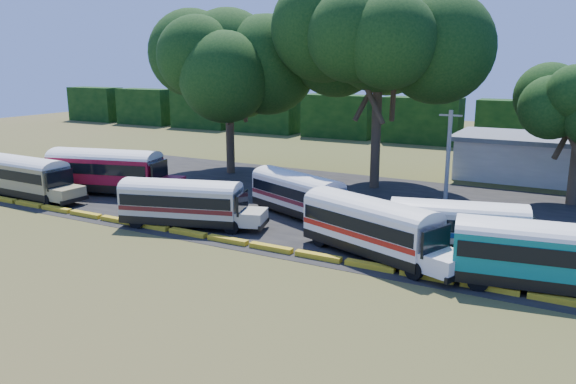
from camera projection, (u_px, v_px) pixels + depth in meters
The scene contains 15 objects.
ground at pixel (197, 243), 33.40m from camera, with size 160.00×160.00×0.00m, color #3E4F1A.
asphalt_strip at pixel (304, 202), 43.18m from camera, with size 64.00×24.00×0.02m, color black.
curb at pixel (208, 236), 34.22m from camera, with size 53.70×0.45×0.30m.
terminal_building at pixel (565, 159), 50.13m from camera, with size 19.00×9.00×4.00m.
treeline_backdrop at pixel (422, 120), 73.71m from camera, with size 130.00×4.00×6.00m.
bus_beige at pixel (25, 175), 44.02m from camera, with size 10.16×2.82×3.31m.
bus_red at pixel (108, 168), 45.43m from camera, with size 11.51×5.40×3.67m.
bus_cream_west at pixel (184, 200), 36.37m from camera, with size 9.79×5.00×3.13m.
bus_cream_east at pixel (299, 192), 38.88m from camera, with size 9.45×5.77×3.06m.
bus_white_red at pixel (373, 224), 30.77m from camera, with size 10.18×5.76×3.27m.
bus_white_blue at pixel (461, 224), 31.38m from camera, with size 9.36×4.43×2.99m.
bus_teal at pixel (553, 253), 25.99m from camera, with size 10.43×4.01×3.34m.
tree_west at pixel (228, 58), 52.14m from camera, with size 12.29×12.29×15.43m.
tree_center at pixel (379, 37), 45.33m from camera, with size 12.10×12.10×16.93m.
utility_pole at pixel (448, 159), 40.14m from camera, with size 1.60×0.30×7.23m.
Camera 1 is at (20.04, -25.32, 10.57)m, focal length 35.00 mm.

